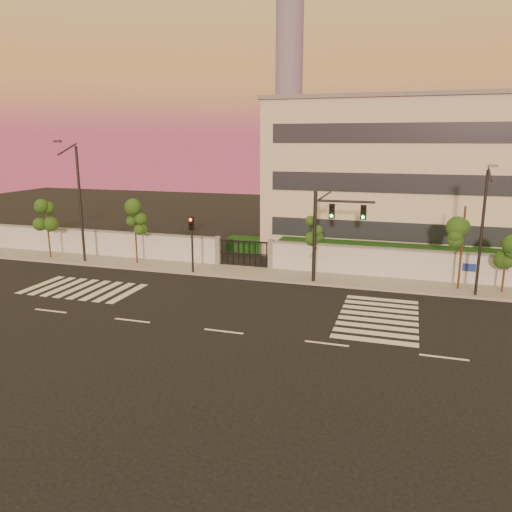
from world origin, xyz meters
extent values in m
plane|color=black|center=(0.00, 0.00, 0.00)|extent=(120.00, 120.00, 0.00)
cube|color=gray|center=(0.00, 10.50, 0.07)|extent=(60.00, 3.00, 0.15)
cube|color=silver|center=(-17.50, 12.00, 1.00)|extent=(25.00, 0.30, 2.00)
cube|color=slate|center=(-17.50, 12.00, 2.06)|extent=(25.00, 0.36, 0.12)
cube|color=silver|center=(14.50, 12.00, 1.00)|extent=(31.00, 0.30, 2.00)
cube|color=slate|center=(-5.00, 12.00, 1.10)|extent=(0.35, 0.35, 2.20)
cube|color=slate|center=(-1.00, 12.00, 1.10)|extent=(0.35, 0.35, 2.20)
cube|color=black|center=(9.00, 14.50, 0.90)|extent=(20.00, 2.00, 1.80)
cube|color=black|center=(-16.00, 14.50, 0.70)|extent=(12.00, 1.80, 1.40)
cube|color=black|center=(-3.00, 17.00, 0.60)|extent=(6.00, 1.50, 1.20)
cube|color=beige|center=(9.00, 22.00, 6.00)|extent=(24.00, 12.00, 12.00)
cube|color=#262D38|center=(9.00, 15.98, 2.50)|extent=(22.00, 0.08, 1.40)
cube|color=#262D38|center=(9.00, 15.98, 6.00)|extent=(22.00, 0.08, 1.40)
cube|color=#262D38|center=(9.00, 15.98, 9.50)|extent=(22.00, 0.08, 1.40)
cube|color=slate|center=(9.00, 22.00, 12.10)|extent=(24.40, 12.40, 0.30)
cylinder|color=slate|center=(-65.00, 280.00, 55.00)|extent=(16.00, 16.00, 110.00)
cube|color=silver|center=(-14.00, 4.00, 0.01)|extent=(0.50, 4.00, 0.02)
cube|color=silver|center=(-13.10, 4.00, 0.01)|extent=(0.50, 4.00, 0.02)
cube|color=silver|center=(-12.20, 4.00, 0.01)|extent=(0.50, 4.00, 0.02)
cube|color=silver|center=(-11.30, 4.00, 0.01)|extent=(0.50, 4.00, 0.02)
cube|color=silver|center=(-10.40, 4.00, 0.01)|extent=(0.50, 4.00, 0.02)
cube|color=silver|center=(-9.50, 4.00, 0.01)|extent=(0.50, 4.00, 0.02)
cube|color=silver|center=(-8.60, 4.00, 0.01)|extent=(0.50, 4.00, 0.02)
cube|color=silver|center=(-7.70, 4.00, 0.01)|extent=(0.50, 4.00, 0.02)
cube|color=silver|center=(7.00, 1.00, 0.01)|extent=(4.00, 0.50, 0.02)
cube|color=silver|center=(7.00, 1.90, 0.01)|extent=(4.00, 0.50, 0.02)
cube|color=silver|center=(7.00, 2.80, 0.01)|extent=(4.00, 0.50, 0.02)
cube|color=silver|center=(7.00, 3.70, 0.01)|extent=(4.00, 0.50, 0.02)
cube|color=silver|center=(7.00, 4.60, 0.01)|extent=(4.00, 0.50, 0.02)
cube|color=silver|center=(7.00, 5.50, 0.01)|extent=(4.00, 0.50, 0.02)
cube|color=silver|center=(7.00, 6.40, 0.01)|extent=(4.00, 0.50, 0.02)
cube|color=silver|center=(7.00, 7.30, 0.01)|extent=(4.00, 0.50, 0.02)
cube|color=silver|center=(-10.00, 0.00, 0.01)|extent=(2.00, 0.15, 0.01)
cube|color=silver|center=(-5.00, 0.00, 0.01)|extent=(2.00, 0.15, 0.01)
cube|color=silver|center=(0.00, 0.00, 0.01)|extent=(2.00, 0.15, 0.01)
cube|color=silver|center=(5.00, 0.00, 0.01)|extent=(2.00, 0.15, 0.01)
cube|color=silver|center=(10.00, 0.00, 0.01)|extent=(2.00, 0.15, 0.01)
cylinder|color=#382314|center=(-18.20, 10.09, 2.27)|extent=(0.12, 0.12, 4.54)
sphere|color=#1E4112|center=(-18.20, 10.09, 3.63)|extent=(1.13, 1.13, 1.13)
sphere|color=#1E4112|center=(-17.84, 10.29, 2.95)|extent=(0.86, 0.86, 0.86)
sphere|color=#1E4112|center=(-18.51, 9.93, 3.17)|extent=(0.82, 0.82, 0.82)
cylinder|color=#382314|center=(-10.85, 10.50, 2.29)|extent=(0.12, 0.12, 4.59)
sphere|color=#1E4112|center=(-10.85, 10.50, 3.67)|extent=(1.13, 1.13, 1.13)
sphere|color=#1E4112|center=(-10.49, 10.70, 2.98)|extent=(0.86, 0.86, 0.86)
sphere|color=#1E4112|center=(-11.16, 10.34, 3.21)|extent=(0.82, 0.82, 0.82)
cylinder|color=#382314|center=(2.39, 10.15, 2.18)|extent=(0.11, 0.11, 4.37)
sphere|color=#1E4112|center=(2.39, 10.15, 3.49)|extent=(1.04, 1.04, 1.04)
sphere|color=#1E4112|center=(2.72, 10.34, 2.84)|extent=(0.79, 0.79, 0.79)
sphere|color=#1E4112|center=(2.10, 10.01, 3.06)|extent=(0.76, 0.76, 0.76)
cylinder|color=#382314|center=(11.32, 10.49, 2.61)|extent=(0.13, 0.13, 5.22)
sphere|color=#1E4112|center=(11.32, 10.49, 4.18)|extent=(1.21, 1.21, 1.21)
sphere|color=#1E4112|center=(11.70, 10.71, 3.40)|extent=(0.93, 0.93, 0.93)
sphere|color=#1E4112|center=(10.99, 10.33, 3.66)|extent=(0.88, 0.88, 0.88)
cylinder|color=#382314|center=(13.78, 10.55, 1.84)|extent=(0.12, 0.12, 3.69)
sphere|color=#1E4112|center=(13.78, 10.55, 2.95)|extent=(1.12, 1.12, 1.12)
sphere|color=#1E4112|center=(14.14, 10.75, 2.40)|extent=(0.86, 0.86, 0.86)
sphere|color=#1E4112|center=(13.48, 10.40, 2.58)|extent=(0.82, 0.82, 0.82)
cylinder|color=black|center=(2.55, 9.52, 2.97)|extent=(0.23, 0.23, 5.93)
cylinder|color=black|center=(4.36, 9.52, 5.36)|extent=(3.64, 0.22, 0.15)
cube|color=black|center=(3.60, 9.47, 4.74)|extent=(0.33, 0.17, 0.86)
sphere|color=#0CF259|center=(3.60, 9.36, 4.47)|extent=(0.19, 0.19, 0.19)
cube|color=black|center=(5.51, 9.47, 4.74)|extent=(0.33, 0.17, 0.86)
sphere|color=#0CF259|center=(5.51, 9.36, 4.47)|extent=(0.19, 0.19, 0.19)
cylinder|color=black|center=(-5.79, 9.26, 2.04)|extent=(0.15, 0.15, 4.08)
cube|color=black|center=(-5.79, 9.21, 3.54)|extent=(0.32, 0.16, 0.82)
sphere|color=red|center=(-5.79, 9.10, 3.79)|extent=(0.18, 0.18, 0.18)
cylinder|color=black|center=(-14.92, 9.86, 4.30)|extent=(0.19, 0.19, 8.61)
cylinder|color=black|center=(-14.92, 8.89, 8.39)|extent=(0.11, 2.06, 0.84)
cube|color=#3F3F44|center=(-14.92, 7.92, 8.93)|extent=(0.54, 0.27, 0.16)
cylinder|color=black|center=(12.20, 9.45, 3.71)|extent=(0.17, 0.17, 7.42)
cylinder|color=black|center=(12.20, 8.61, 7.23)|extent=(0.09, 1.77, 0.72)
cube|color=#3F3F44|center=(12.20, 7.78, 7.70)|extent=(0.46, 0.23, 0.14)
camera|label=1|loc=(8.20, -21.12, 9.00)|focal=35.00mm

